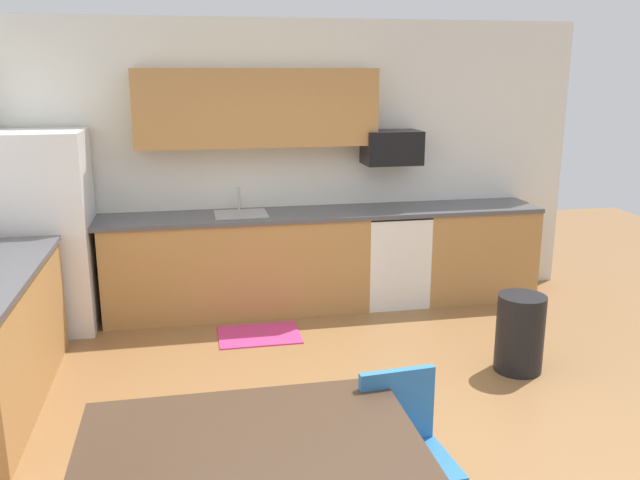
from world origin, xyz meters
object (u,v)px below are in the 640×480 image
Objects in this scene: microwave at (392,147)px; trash_bin at (520,333)px; oven_range at (392,257)px; chair_near_table at (404,447)px; refrigerator at (46,232)px; dining_table at (250,453)px.

microwave reaches higher than trash_bin.
oven_range is 1.06m from microwave.
chair_near_table is 1.42× the size of trash_bin.
refrigerator reaches higher than microwave.
refrigerator is at bearing -178.55° from oven_range.
microwave is (0.00, 0.10, 1.06)m from oven_range.
microwave is 0.90× the size of trash_bin.
oven_range is 1.78m from trash_bin.
oven_range is (3.16, 0.08, -0.42)m from refrigerator.
refrigerator is 3.95m from chair_near_table.
microwave is at bearing 3.26° from refrigerator.
refrigerator is 1.91× the size of oven_range.
refrigerator is at bearing 123.66° from chair_near_table.
chair_near_table is (0.75, 0.23, -0.20)m from dining_table.
microwave is at bearing 105.05° from trash_bin.
dining_table is at bearing -115.12° from microwave.
microwave is 3.73m from chair_near_table.
microwave is at bearing 90.00° from oven_range.
oven_range is at bearing 1.45° from refrigerator.
dining_table is (-1.73, -3.68, -0.81)m from microwave.
trash_bin is (1.46, 1.64, -0.20)m from chair_near_table.
chair_near_table is (-0.98, -3.35, 0.05)m from oven_range.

